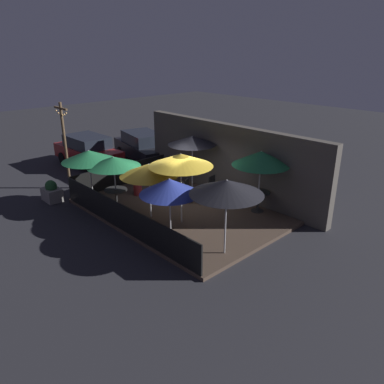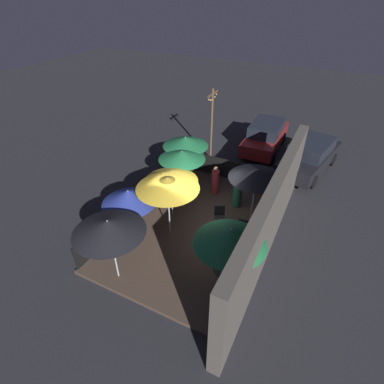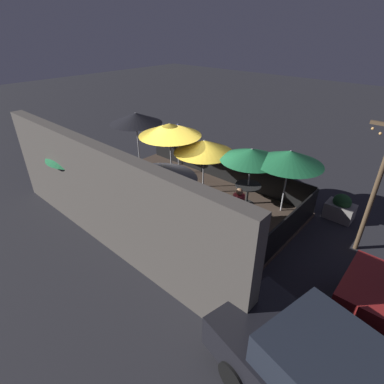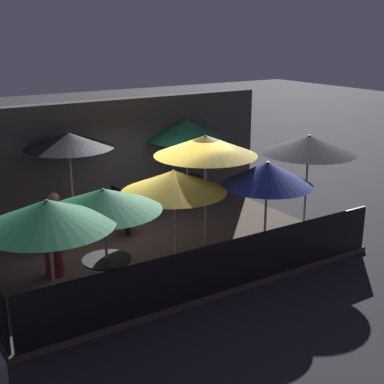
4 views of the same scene
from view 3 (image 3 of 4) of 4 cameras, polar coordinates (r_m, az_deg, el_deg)
ground_plane at (r=10.47m, az=-2.85°, el=-2.54°), size 60.00×60.00×0.00m
patio_deck at (r=10.44m, az=-2.86°, el=-2.26°), size 7.70×5.05×0.12m
building_wall at (r=8.26m, az=-16.58°, el=-1.10°), size 9.30×0.36×3.02m
fence_front at (r=11.85m, az=5.50°, el=4.66°), size 7.50×0.05×0.95m
fence_side_left at (r=8.36m, az=16.26°, el=-8.22°), size 0.05×4.85×0.95m
patio_umbrella_0 at (r=9.98m, az=-20.70°, el=7.83°), size 2.08×2.08×2.32m
patio_umbrella_1 at (r=9.68m, az=11.26°, el=7.04°), size 2.00×2.00×2.01m
patio_umbrella_2 at (r=12.58m, az=-10.67°, el=13.67°), size 2.12×2.12×2.31m
patio_umbrella_3 at (r=9.54m, az=18.13°, el=6.29°), size 2.07×2.07×2.11m
patio_umbrella_4 at (r=7.50m, az=-6.65°, el=3.64°), size 2.02×2.02×2.36m
patio_umbrella_5 at (r=11.81m, az=-2.72°, el=11.65°), size 1.87×1.87×2.06m
patio_umbrella_6 at (r=10.43m, az=-4.22°, el=11.79°), size 2.17×2.17×2.48m
patio_umbrella_7 at (r=10.25m, az=2.26°, el=8.69°), size 2.06×2.06×2.01m
dining_table_0 at (r=10.56m, az=-19.34°, el=0.54°), size 0.86×0.86×0.77m
dining_table_1 at (r=10.21m, az=10.59°, el=0.58°), size 0.86×0.86×0.73m
patio_chair_0 at (r=9.15m, az=-11.50°, el=-3.84°), size 0.44×0.44×0.91m
patio_chair_1 at (r=9.44m, az=-5.28°, el=-1.99°), size 0.54×0.54×0.94m
patron_0 at (r=8.96m, az=8.72°, el=-3.42°), size 0.49×0.49×1.33m
patron_1 at (r=8.39m, az=1.54°, el=-5.76°), size 0.48×0.48×1.29m
planter_box at (r=10.71m, az=26.41°, el=-2.77°), size 0.86×0.60×0.87m
light_post at (r=8.74m, az=31.90°, el=1.65°), size 1.10×0.12×3.77m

